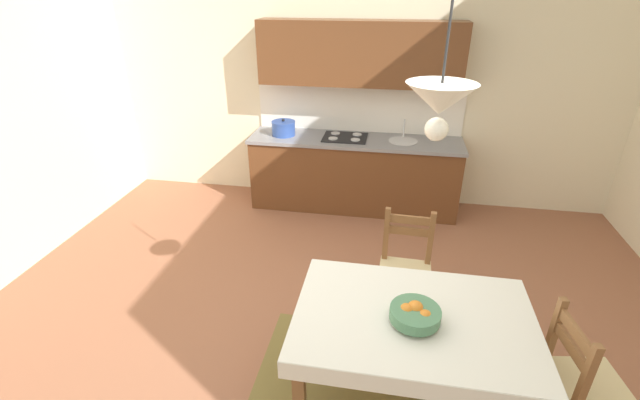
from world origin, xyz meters
The scene contains 8 objects.
ground_plane centered at (0.00, 0.00, -0.05)m, with size 6.72×6.01×0.10m, color #935B42.
wall_back centered at (0.00, 2.76, 2.05)m, with size 6.72×0.12×4.10m, color beige.
kitchen_cabinetry centered at (-0.01, 2.43, 0.86)m, with size 2.53×0.63×2.20m.
dining_table centered at (0.64, -0.44, 0.63)m, with size 1.46×0.98×0.75m.
dining_chair_window_side centered at (1.64, -0.51, 0.44)m, with size 0.48×0.48×0.93m.
dining_chair_kitchen_side centered at (0.61, 0.46, 0.44)m, with size 0.44×0.44×0.93m.
fruit_bowl centered at (0.64, -0.49, 0.81)m, with size 0.30×0.30×0.12m.
pendant_lamp centered at (0.62, -0.54, 2.08)m, with size 0.32×0.32×0.80m.
Camera 1 is at (0.43, -2.52, 2.55)m, focal length 24.23 mm.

